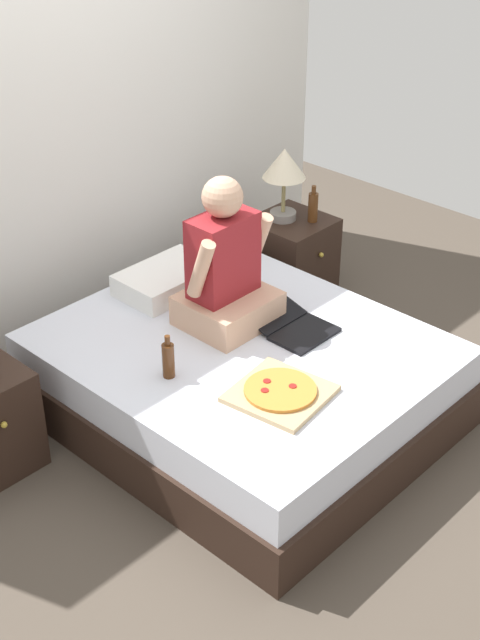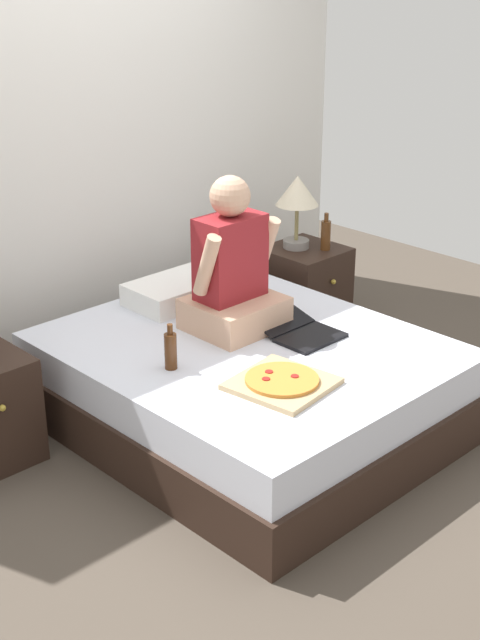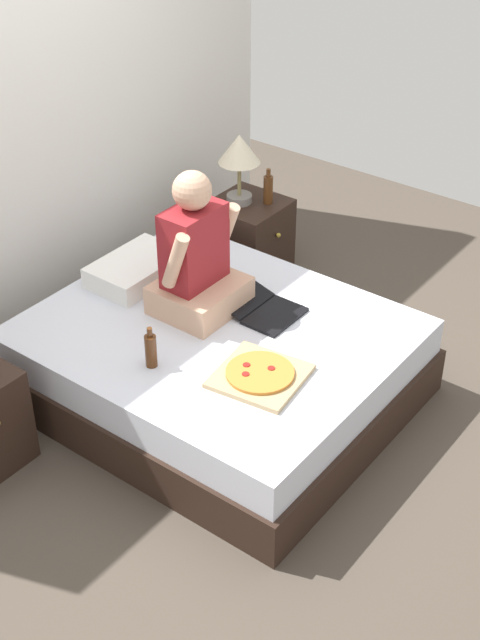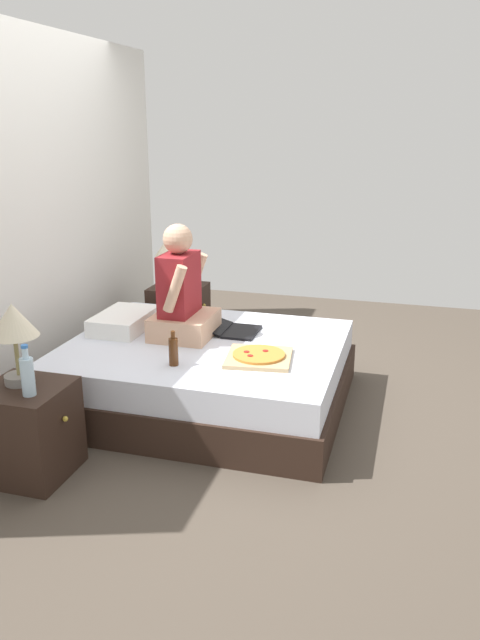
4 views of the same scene
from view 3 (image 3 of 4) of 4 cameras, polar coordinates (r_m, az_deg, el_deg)
name	(u,v)px [view 3 (image 3 of 4)]	position (r m, az deg, el deg)	size (l,w,h in m)	color
ground_plane	(218,395)	(4.86, -1.41, -4.84)	(5.89, 5.89, 0.00)	#4C4238
wall_back	(26,122)	(5.03, -13.52, 12.21)	(3.89, 0.12, 2.50)	silver
bed	(218,363)	(4.72, -1.45, -2.75)	(1.58, 1.87, 0.45)	black
nightstand_right	(248,239)	(5.77, 0.53, 5.23)	(0.44, 0.47, 0.52)	black
lamp_on_right_nightstand	(239,154)	(5.52, -0.05, 10.59)	(0.26, 0.26, 0.45)	gray
beer_bottle	(268,189)	(5.61, 1.81, 8.38)	(0.06, 0.06, 0.23)	#512D14
pillow	(137,269)	(4.99, -6.63, 3.26)	(0.52, 0.34, 0.12)	white
person_seated	(197,261)	(4.59, -2.80, 3.82)	(0.47, 0.40, 0.78)	tan
laptop	(264,310)	(4.68, 1.55, 0.67)	(0.32, 0.42, 0.07)	black
pizza_box	(260,375)	(4.23, 1.28, -3.54)	(0.45, 0.45, 0.05)	tan
beer_bottle_on_bed	(151,350)	(4.29, -5.73, -1.93)	(0.06, 0.06, 0.22)	#4C2811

